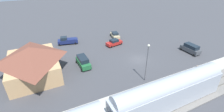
# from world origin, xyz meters

# --- Properties ---
(ground_plane) EXTENTS (200.00, 200.00, 0.00)m
(ground_plane) POSITION_xyz_m (0.00, 0.00, 0.00)
(ground_plane) COLOR #424247
(railway_track) EXTENTS (4.80, 70.00, 0.30)m
(railway_track) POSITION_xyz_m (-14.00, 0.00, 0.09)
(railway_track) COLOR slate
(railway_track) RESTS_ON ground
(platform) EXTENTS (3.20, 46.00, 0.30)m
(platform) POSITION_xyz_m (-10.00, 0.00, 0.15)
(platform) COLOR #B7B2A8
(platform) RESTS_ON ground
(station_building) EXTENTS (12.66, 9.60, 6.10)m
(station_building) POSITION_xyz_m (4.00, 22.00, 3.16)
(station_building) COLOR tan
(station_building) RESTS_ON ground
(pedestrian_on_platform) EXTENTS (0.36, 0.36, 1.71)m
(pedestrian_on_platform) POSITION_xyz_m (-10.01, -6.92, 1.28)
(pedestrian_on_platform) COLOR #333338
(pedestrian_on_platform) RESTS_ON platform
(sedan_tan) EXTENTS (4.75, 2.84, 1.74)m
(sedan_tan) POSITION_xyz_m (14.40, -1.19, 0.88)
(sedan_tan) COLOR #C6B284
(sedan_tan) RESTS_ON ground
(suv_charcoal) EXTENTS (4.96, 2.53, 2.22)m
(suv_charcoal) POSITION_xyz_m (-2.75, -13.76, 1.15)
(suv_charcoal) COLOR #47494F
(suv_charcoal) RESTS_ON ground
(suv_green) EXTENTS (4.94, 2.47, 2.22)m
(suv_green) POSITION_xyz_m (2.91, 12.44, 1.15)
(suv_green) COLOR #236638
(suv_green) RESTS_ON ground
(sedan_red) EXTENTS (2.58, 4.75, 1.74)m
(sedan_red) POSITION_xyz_m (9.52, 1.56, 0.88)
(sedan_red) COLOR red
(sedan_red) RESTS_ON ground
(pickup_navy) EXTENTS (3.11, 5.70, 2.14)m
(pickup_navy) POSITION_xyz_m (16.18, 12.85, 1.03)
(pickup_navy) COLOR navy
(pickup_navy) RESTS_ON ground
(light_pole_near_platform) EXTENTS (0.44, 0.44, 7.53)m
(light_pole_near_platform) POSITION_xyz_m (-7.20, 3.48, 4.76)
(light_pole_near_platform) COLOR #515156
(light_pole_near_platform) RESTS_ON ground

